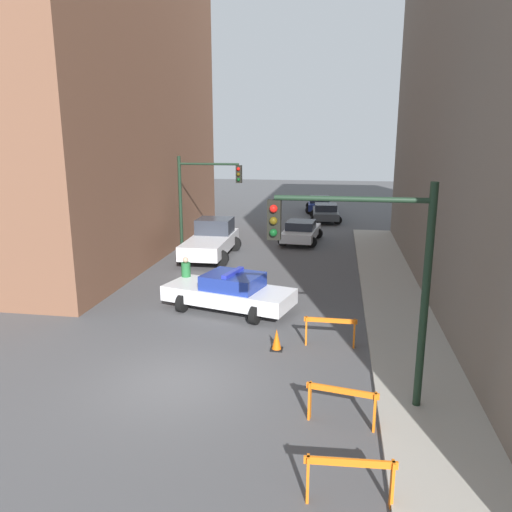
{
  "coord_description": "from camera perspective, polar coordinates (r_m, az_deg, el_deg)",
  "views": [
    {
      "loc": [
        3.9,
        -11.37,
        6.28
      ],
      "look_at": [
        0.63,
        8.49,
        1.38
      ],
      "focal_mm": 35.0,
      "sensor_mm": 36.0,
      "label": 1
    }
  ],
  "objects": [
    {
      "name": "traffic_light_near",
      "position": [
        11.38,
        13.26,
        -0.67
      ],
      "size": [
        3.64,
        0.35,
        5.2
      ],
      "color": "black",
      "rests_on": "sidewalk_right"
    },
    {
      "name": "pedestrian_crossing",
      "position": [
        19.73,
        -7.99,
        -2.39
      ],
      "size": [
        0.36,
        0.36,
        1.66
      ],
      "rotation": [
        0.0,
        0.0,
        4.72
      ],
      "color": "#382D23",
      "rests_on": "ground_plane"
    },
    {
      "name": "building_corner_left",
      "position": [
        30.01,
        -23.72,
        16.68
      ],
      "size": [
        14.0,
        20.0,
        16.83
      ],
      "color": "brown",
      "rests_on": "ground_plane"
    },
    {
      "name": "barrier_back",
      "position": [
        11.56,
        9.78,
        -15.86
      ],
      "size": [
        1.58,
        0.42,
        0.9
      ],
      "rotation": [
        0.0,
        0.0,
        -0.18
      ],
      "color": "orange",
      "rests_on": "ground_plane"
    },
    {
      "name": "barrier_corner",
      "position": [
        15.41,
        8.48,
        -8.04
      ],
      "size": [
        1.6,
        0.16,
        0.9
      ],
      "rotation": [
        0.0,
        0.0,
        0.0
      ],
      "color": "orange",
      "rests_on": "ground_plane"
    },
    {
      "name": "traffic_cone",
      "position": [
        15.12,
        2.37,
        -9.56
      ],
      "size": [
        0.36,
        0.36,
        0.66
      ],
      "color": "black",
      "rests_on": "ground_plane"
    },
    {
      "name": "ground_plane",
      "position": [
        13.56,
        -8.73,
        -14.07
      ],
      "size": [
        120.0,
        120.0,
        0.0
      ],
      "primitive_type": "plane",
      "color": "#4C4C4F"
    },
    {
      "name": "parked_car_far",
      "position": [
        42.15,
        7.25,
        5.95
      ],
      "size": [
        2.42,
        4.39,
        1.31
      ],
      "rotation": [
        0.0,
        0.0,
        0.05
      ],
      "color": "navy",
      "rests_on": "ground_plane"
    },
    {
      "name": "parked_car_mid",
      "position": [
        37.56,
        7.95,
        4.99
      ],
      "size": [
        2.47,
        4.41,
        1.31
      ],
      "rotation": [
        0.0,
        0.0,
        0.07
      ],
      "color": "#474C51",
      "rests_on": "ground_plane"
    },
    {
      "name": "barrier_mid",
      "position": [
        9.49,
        10.69,
        -23.22
      ],
      "size": [
        1.6,
        0.25,
        0.9
      ],
      "rotation": [
        0.0,
        0.0,
        0.06
      ],
      "color": "orange",
      "rests_on": "ground_plane"
    },
    {
      "name": "traffic_light_far",
      "position": [
        26.67,
        -6.42,
        7.4
      ],
      "size": [
        3.44,
        0.35,
        5.2
      ],
      "color": "black",
      "rests_on": "ground_plane"
    },
    {
      "name": "police_car",
      "position": [
        18.22,
        -3.03,
        -4.08
      ],
      "size": [
        5.02,
        3.1,
        1.52
      ],
      "rotation": [
        0.0,
        0.0,
        1.3
      ],
      "color": "white",
      "rests_on": "ground_plane"
    },
    {
      "name": "sidewalk_right",
      "position": [
        13.17,
        18.93,
        -15.32
      ],
      "size": [
        2.4,
        44.0,
        0.12
      ],
      "color": "#9E998E",
      "rests_on": "ground_plane"
    },
    {
      "name": "parked_car_near",
      "position": [
        29.93,
        5.18,
        2.85
      ],
      "size": [
        2.51,
        4.44,
        1.31
      ],
      "rotation": [
        0.0,
        0.0,
        -0.09
      ],
      "color": "silver",
      "rests_on": "ground_plane"
    },
    {
      "name": "white_truck",
      "position": [
        26.36,
        -5.11,
        1.88
      ],
      "size": [
        2.67,
        5.42,
        1.9
      ],
      "rotation": [
        0.0,
        0.0,
        0.01
      ],
      "color": "silver",
      "rests_on": "ground_plane"
    }
  ]
}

